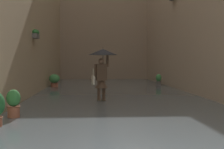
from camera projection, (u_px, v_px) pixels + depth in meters
name	position (u px, v px, depth m)	size (l,w,h in m)	color
ground_plane	(114.00, 95.00, 13.57)	(60.00, 60.00, 0.00)	slate
flood_water	(114.00, 94.00, 13.57)	(7.68, 27.37, 0.07)	#515B60
building_facade_far	(104.00, 3.00, 24.84)	(10.48, 1.80, 12.44)	gray
person_wading	(102.00, 63.00, 11.12)	(1.08, 1.08, 2.03)	#4C4233
potted_plant_mid_left	(159.00, 80.00, 18.06)	(0.34, 0.34, 0.73)	#66605B
potted_plant_mid_right	(54.00, 80.00, 17.00)	(0.59, 0.59, 0.78)	#9E563D
potted_plant_near_right	(14.00, 104.00, 7.84)	(0.35, 0.35, 0.79)	#9E563D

